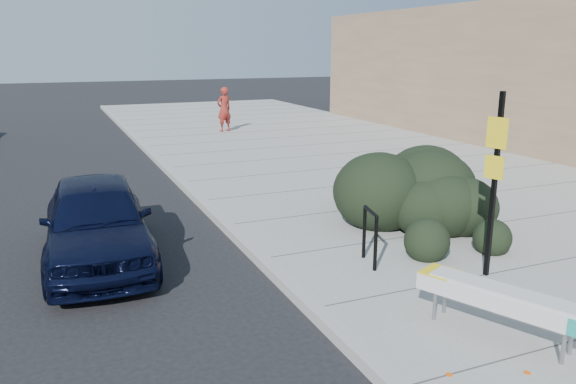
# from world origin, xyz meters

# --- Properties ---
(ground) EXTENTS (120.00, 120.00, 0.00)m
(ground) POSITION_xyz_m (0.00, 0.00, 0.00)
(ground) COLOR black
(ground) RESTS_ON ground
(sidewalk_near) EXTENTS (11.20, 50.00, 0.15)m
(sidewalk_near) POSITION_xyz_m (5.60, 5.00, 0.07)
(sidewalk_near) COLOR gray
(sidewalk_near) RESTS_ON ground
(curb_near) EXTENTS (0.22, 50.00, 0.17)m
(curb_near) POSITION_xyz_m (0.00, 5.00, 0.08)
(curb_near) COLOR #9E9E99
(curb_near) RESTS_ON ground
(bench) EXTENTS (1.22, 2.06, 0.62)m
(bench) POSITION_xyz_m (1.68, -1.55, 0.64)
(bench) COLOR gray
(bench) RESTS_ON sidewalk_near
(bike_rack) EXTENTS (0.18, 0.61, 0.91)m
(bike_rack) POSITION_xyz_m (1.48, 1.11, 0.70)
(bike_rack) COLOR black
(bike_rack) RESTS_ON sidewalk_near
(sign_post) EXTENTS (0.15, 0.32, 2.80)m
(sign_post) POSITION_xyz_m (2.89, -0.00, 1.73)
(sign_post) COLOR black
(sign_post) RESTS_ON sidewalk_near
(hedge) EXTENTS (3.51, 4.82, 1.63)m
(hedge) POSITION_xyz_m (3.46, 2.80, 0.96)
(hedge) COLOR black
(hedge) RESTS_ON sidewalk_near
(sedan_navy) EXTENTS (1.89, 4.31, 1.45)m
(sedan_navy) POSITION_xyz_m (-2.50, 3.38, 0.72)
(sedan_navy) COLOR black
(sedan_navy) RESTS_ON ground
(pedestrian) EXTENTS (0.78, 0.63, 1.85)m
(pedestrian) POSITION_xyz_m (3.71, 16.51, 1.07)
(pedestrian) COLOR maroon
(pedestrian) RESTS_ON sidewalk_near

